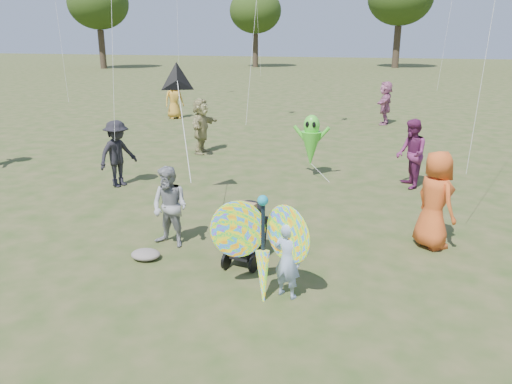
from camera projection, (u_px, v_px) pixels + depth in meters
ground at (243, 287)px, 7.91m from camera, size 160.00×160.00×0.00m
child_girl at (287, 260)px, 7.45m from camera, size 0.51×0.41×1.20m
adult_man at (170, 207)px, 9.22m from camera, size 0.85×0.73×1.53m
grey_bag at (146, 255)px, 8.86m from camera, size 0.53×0.43×0.17m
crowd_a at (435, 200)px, 9.14m from camera, size 1.00×1.07×1.84m
crowd_b at (118, 154)px, 12.86m from camera, size 1.01×1.28×1.73m
crowd_d at (201, 126)px, 16.48m from camera, size 0.58×1.71×1.83m
crowd_e at (411, 154)px, 12.75m from camera, size 0.88×1.02×1.78m
crowd_g at (174, 99)px, 23.25m from camera, size 1.04×1.02×1.80m
crowd_j at (385, 103)px, 21.74m from camera, size 0.66×1.76×1.87m
jogging_stroller at (246, 228)px, 8.63m from camera, size 0.62×1.10×1.09m
butterfly_kite at (263, 246)px, 7.42m from camera, size 1.74×0.75×1.80m
delta_kite_rig at (177, 81)px, 10.99m from camera, size 1.66×2.63×2.02m
alien_kite at (311, 143)px, 13.67m from camera, size 1.12×0.69×1.74m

